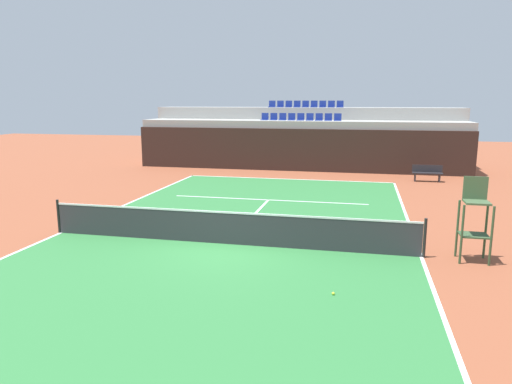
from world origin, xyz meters
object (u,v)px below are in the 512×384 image
object	(u,v)px
umpire_chair	(475,216)
tennis_ball_0	(333,293)
tennis_net	(226,227)
player_bench	(427,172)

from	to	relation	value
umpire_chair	tennis_ball_0	bearing A→B (deg)	-137.46
umpire_chair	tennis_ball_0	xyz separation A→B (m)	(-3.40, -3.12, -1.14)
tennis_net	tennis_ball_0	bearing A→B (deg)	-42.93
tennis_net	umpire_chair	xyz separation A→B (m)	(6.70, 0.06, 0.68)
tennis_ball_0	umpire_chair	bearing A→B (deg)	42.54
tennis_net	umpire_chair	distance (m)	6.73
umpire_chair	tennis_ball_0	size ratio (longest dim) A/B	33.33
tennis_net	player_bench	xyz separation A→B (m)	(7.13, 12.86, -0.00)
umpire_chair	player_bench	distance (m)	12.83
tennis_net	tennis_ball_0	size ratio (longest dim) A/B	167.88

